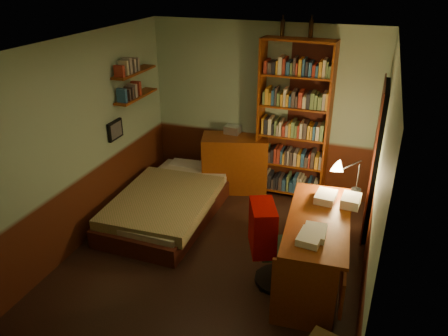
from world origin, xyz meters
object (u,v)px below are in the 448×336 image
(desk, at_px, (315,251))
(bookshelf, at_px, (294,123))
(mini_stereo, at_px, (232,130))
(bed, at_px, (170,193))
(desk_lamp, at_px, (359,167))
(dresser, at_px, (235,163))
(office_chair, at_px, (280,244))

(desk, bearing_deg, bookshelf, 105.29)
(mini_stereo, height_order, desk, mini_stereo)
(bed, relative_size, desk_lamp, 3.57)
(bookshelf, distance_m, desk, 2.22)
(desk, bearing_deg, dresser, 125.78)
(dresser, distance_m, bookshelf, 1.16)
(dresser, xyz_separation_m, desk, (1.57, -1.87, -0.03))
(mini_stereo, bearing_deg, bed, -111.60)
(bed, xyz_separation_m, bookshelf, (1.50, 1.14, 0.87))
(dresser, height_order, desk_lamp, desk_lamp)
(desk, distance_m, office_chair, 0.42)
(dresser, xyz_separation_m, bookshelf, (0.88, 0.08, 0.75))
(desk_lamp, bearing_deg, bed, -157.11)
(mini_stereo, bearing_deg, bookshelf, 0.70)
(desk, bearing_deg, bed, 155.43)
(dresser, bearing_deg, desk, -66.52)
(bed, height_order, bookshelf, bookshelf)
(dresser, xyz_separation_m, desk_lamp, (1.90, -1.08, 0.71))
(bed, bearing_deg, mini_stereo, 65.95)
(dresser, bearing_deg, bed, -137.31)
(bed, bearing_deg, desk, -19.75)
(office_chair, bearing_deg, desk_lamp, 30.15)
(dresser, distance_m, desk, 2.44)
(desk, relative_size, desk_lamp, 2.51)
(bed, bearing_deg, bookshelf, 37.76)
(desk, bearing_deg, desk_lamp, 63.30)
(bookshelf, xyz_separation_m, desk, (0.69, -1.95, -0.78))
(dresser, relative_size, bookshelf, 0.42)
(office_chair, bearing_deg, mini_stereo, 97.88)
(mini_stereo, distance_m, desk, 2.65)
(bed, distance_m, desk_lamp, 2.66)
(dresser, xyz_separation_m, office_chair, (1.19, -2.02, 0.07))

